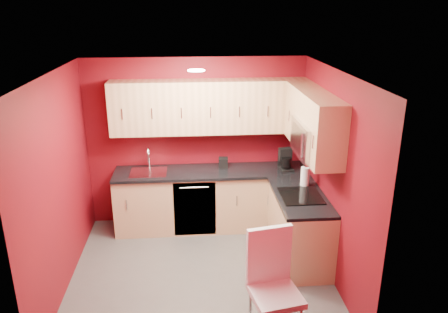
{
  "coord_description": "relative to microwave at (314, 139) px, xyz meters",
  "views": [
    {
      "loc": [
        -0.1,
        -4.72,
        3.21
      ],
      "look_at": [
        0.34,
        0.55,
        1.35
      ],
      "focal_mm": 35.0,
      "sensor_mm": 36.0,
      "label": 1
    }
  ],
  "objects": [
    {
      "name": "wall_front",
      "position": [
        -1.39,
        -1.7,
        -0.41
      ],
      "size": [
        3.2,
        0.0,
        3.2
      ],
      "primitive_type": "plane",
      "rotation": [
        -1.57,
        0.0,
        0.0
      ],
      "color": "#65090F",
      "rests_on": "floor"
    },
    {
      "name": "ceiling",
      "position": [
        -1.39,
        -0.2,
        0.84
      ],
      "size": [
        3.2,
        3.2,
        0.0
      ],
      "primitive_type": "plane",
      "rotation": [
        3.14,
        0.0,
        0.0
      ],
      "color": "white",
      "rests_on": "wall_back"
    },
    {
      "name": "floor",
      "position": [
        -1.39,
        -0.2,
        -1.66
      ],
      "size": [
        3.2,
        3.2,
        0.0
      ],
      "primitive_type": "plane",
      "color": "#4A4745",
      "rests_on": "ground"
    },
    {
      "name": "downlight",
      "position": [
        -1.39,
        0.1,
        0.82
      ],
      "size": [
        0.2,
        0.2,
        0.01
      ],
      "primitive_type": "cylinder",
      "color": "white",
      "rests_on": "ceiling"
    },
    {
      "name": "napkin_holder",
      "position": [
        -1.01,
        1.1,
        -0.68
      ],
      "size": [
        0.15,
        0.15,
        0.15
      ],
      "primitive_type": null,
      "rotation": [
        0.0,
        0.0,
        -0.07
      ],
      "color": "black",
      "rests_on": "countertop_back"
    },
    {
      "name": "sink",
      "position": [
        -2.09,
        1.0,
        -0.72
      ],
      "size": [
        0.52,
        0.42,
        0.35
      ],
      "color": "silver",
      "rests_on": "countertop_back"
    },
    {
      "name": "cooktop",
      "position": [
        -0.11,
        0.0,
        -0.74
      ],
      "size": [
        0.5,
        0.55,
        0.01
      ],
      "primitive_type": "cube",
      "color": "black",
      "rests_on": "countertop_right"
    },
    {
      "name": "base_cabinets_back",
      "position": [
        -1.19,
        1.0,
        -1.22
      ],
      "size": [
        2.8,
        0.6,
        0.87
      ],
      "primitive_type": "cube",
      "color": "tan",
      "rests_on": "floor"
    },
    {
      "name": "microwave",
      "position": [
        0.0,
        0.0,
        0.0
      ],
      "size": [
        0.42,
        0.76,
        0.42
      ],
      "color": "silver",
      "rests_on": "upper_cabinets_right"
    },
    {
      "name": "coffee_maker",
      "position": [
        -0.1,
        0.93,
        -0.59
      ],
      "size": [
        0.22,
        0.27,
        0.31
      ],
      "primitive_type": null,
      "rotation": [
        0.0,
        0.0,
        0.13
      ],
      "color": "black",
      "rests_on": "countertop_back"
    },
    {
      "name": "upper_cabinets_right",
      "position": [
        0.03,
        0.24,
        0.23
      ],
      "size": [
        0.35,
        1.55,
        0.75
      ],
      "color": "tan",
      "rests_on": "wall_right"
    },
    {
      "name": "wall_back",
      "position": [
        -1.39,
        1.3,
        -0.41
      ],
      "size": [
        3.2,
        0.0,
        3.2
      ],
      "primitive_type": "plane",
      "rotation": [
        1.57,
        0.0,
        0.0
      ],
      "color": "#65090F",
      "rests_on": "floor"
    },
    {
      "name": "countertop_right",
      "position": [
        -0.11,
        0.04,
        -0.77
      ],
      "size": [
        0.63,
        1.27,
        0.04
      ],
      "primitive_type": "cube",
      "color": "black",
      "rests_on": "base_cabinets_right"
    },
    {
      "name": "wall_right",
      "position": [
        0.21,
        -0.2,
        -0.41
      ],
      "size": [
        0.0,
        3.0,
        3.0
      ],
      "primitive_type": "plane",
      "rotation": [
        1.57,
        0.0,
        -1.57
      ],
      "color": "#65090F",
      "rests_on": "floor"
    },
    {
      "name": "dining_chair",
      "position": [
        -0.69,
        -1.4,
        -1.09
      ],
      "size": [
        0.55,
        0.56,
        1.15
      ],
      "primitive_type": null,
      "rotation": [
        0.0,
        0.0,
        0.19
      ],
      "color": "white",
      "rests_on": "floor"
    },
    {
      "name": "upper_cabinets_back",
      "position": [
        -1.19,
        1.13,
        0.17
      ],
      "size": [
        2.8,
        0.35,
        0.75
      ],
      "primitive_type": "cube",
      "color": "tan",
      "rests_on": "wall_back"
    },
    {
      "name": "paper_towel",
      "position": [
        0.01,
        0.32,
        -0.62
      ],
      "size": [
        0.15,
        0.15,
        0.26
      ],
      "primitive_type": null,
      "rotation": [
        0.0,
        0.0,
        0.0
      ],
      "color": "white",
      "rests_on": "countertop_right"
    },
    {
      "name": "base_cabinets_right",
      "position": [
        -0.09,
        0.05,
        -1.22
      ],
      "size": [
        0.6,
        1.3,
        0.87
      ],
      "primitive_type": "cube",
      "color": "tan",
      "rests_on": "floor"
    },
    {
      "name": "countertop_back",
      "position": [
        -1.19,
        0.99,
        -0.77
      ],
      "size": [
        2.8,
        0.63,
        0.04
      ],
      "primitive_type": "cube",
      "color": "black",
      "rests_on": "base_cabinets_back"
    },
    {
      "name": "dishwasher_front",
      "position": [
        -1.44,
        0.71,
        -1.22
      ],
      "size": [
        0.6,
        0.02,
        0.82
      ],
      "primitive_type": "cube",
      "color": "black",
      "rests_on": "base_cabinets_back"
    },
    {
      "name": "wall_left",
      "position": [
        -2.99,
        -0.2,
        -0.41
      ],
      "size": [
        0.0,
        3.0,
        3.0
      ],
      "primitive_type": "plane",
      "rotation": [
        1.57,
        0.0,
        1.57
      ],
      "color": "#65090F",
      "rests_on": "floor"
    }
  ]
}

